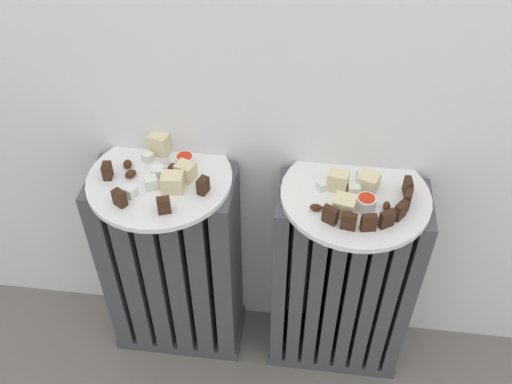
{
  "coord_description": "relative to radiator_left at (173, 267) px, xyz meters",
  "views": [
    {
      "loc": [
        0.11,
        -0.59,
        1.35
      ],
      "look_at": [
        0.0,
        0.28,
        0.55
      ],
      "focal_mm": 39.45,
      "sensor_mm": 36.0,
      "label": 1
    }
  ],
  "objects": [
    {
      "name": "radiator_left",
      "position": [
        0.0,
        0.0,
        0.0
      ],
      "size": [
        0.33,
        0.16,
        0.56
      ],
      "color": "#47474C",
      "rests_on": "ground_plane"
    },
    {
      "name": "radiator_right",
      "position": [
        0.41,
        0.0,
        0.0
      ],
      "size": [
        0.33,
        0.16,
        0.56
      ],
      "color": "#47474C",
      "rests_on": "ground_plane"
    },
    {
      "name": "plate_left",
      "position": [
        -0.0,
        0.0,
        0.29
      ],
      "size": [
        0.31,
        0.31,
        0.01
      ],
      "primitive_type": "cylinder",
      "color": "white",
      "rests_on": "radiator_left"
    },
    {
      "name": "plate_right",
      "position": [
        0.41,
        0.0,
        0.29
      ],
      "size": [
        0.31,
        0.31,
        0.01
      ],
      "primitive_type": "cylinder",
      "color": "white",
      "rests_on": "radiator_right"
    },
    {
      "name": "dark_cake_slice_left_0",
      "position": [
        -0.11,
        -0.01,
        0.31
      ],
      "size": [
        0.02,
        0.03,
        0.04
      ],
      "primitive_type": "cube",
      "rotation": [
        0.0,
        0.0,
        -1.44
      ],
      "color": "#382114",
      "rests_on": "plate_left"
    },
    {
      "name": "dark_cake_slice_left_1",
      "position": [
        -0.06,
        -0.09,
        0.31
      ],
      "size": [
        0.03,
        0.03,
        0.04
      ],
      "primitive_type": "cube",
      "rotation": [
        0.0,
        0.0,
        -0.55
      ],
      "color": "#382114",
      "rests_on": "plate_left"
    },
    {
      "name": "dark_cake_slice_left_2",
      "position": [
        0.04,
        -0.1,
        0.31
      ],
      "size": [
        0.03,
        0.03,
        0.04
      ],
      "primitive_type": "cube",
      "rotation": [
        0.0,
        0.0,
        0.35
      ],
      "color": "#382114",
      "rests_on": "plate_left"
    },
    {
      "name": "dark_cake_slice_left_3",
      "position": [
        0.1,
        -0.04,
        0.31
      ],
      "size": [
        0.03,
        0.03,
        0.04
      ],
      "primitive_type": "cube",
      "rotation": [
        0.0,
        0.0,
        1.24
      ],
      "color": "#382114",
      "rests_on": "plate_left"
    },
    {
      "name": "marble_cake_slice_left_0",
      "position": [
        -0.02,
        0.08,
        0.32
      ],
      "size": [
        0.05,
        0.04,
        0.05
      ],
      "primitive_type": "cube",
      "rotation": [
        0.0,
        0.0,
        -0.25
      ],
      "color": "beige",
      "rests_on": "plate_left"
    },
    {
      "name": "marble_cake_slice_left_1",
      "position": [
        0.06,
        0.0,
        0.31
      ],
      "size": [
        0.05,
        0.04,
        0.04
      ],
      "primitive_type": "cube",
      "rotation": [
        0.0,
        0.0,
        -0.33
      ],
      "color": "beige",
      "rests_on": "plate_left"
    },
    {
      "name": "marble_cake_slice_left_2",
      "position": [
        0.04,
        -0.03,
        0.32
      ],
      "size": [
        0.05,
        0.04,
        0.04
      ],
      "primitive_type": "cube",
      "rotation": [
        0.0,
        0.0,
        0.07
      ],
      "color": "beige",
      "rests_on": "plate_left"
    },
    {
      "name": "turkish_delight_left_0",
      "position": [
        -0.01,
        -0.03,
        0.31
      ],
      "size": [
        0.03,
        0.03,
        0.03
      ],
      "primitive_type": "cube",
      "rotation": [
        0.0,
        0.0,
        0.47
      ],
      "color": "white",
      "rests_on": "plate_left"
    },
    {
      "name": "turkish_delight_left_1",
      "position": [
        -0.04,
        0.05,
        0.31
      ],
      "size": [
        0.03,
        0.03,
        0.02
      ],
      "primitive_type": "cube",
      "rotation": [
        0.0,
        0.0,
        1.09
      ],
      "color": "white",
      "rests_on": "plate_left"
    },
    {
      "name": "turkish_delight_left_2",
      "position": [
        -0.0,
        -0.0,
        0.31
      ],
      "size": [
        0.03,
        0.03,
        0.03
      ],
      "primitive_type": "cube",
      "rotation": [
        0.0,
        0.0,
        0.17
      ],
      "color": "white",
      "rests_on": "plate_left"
    },
    {
      "name": "turkish_delight_left_3",
      "position": [
        -0.04,
        -0.06,
        0.31
      ],
      "size": [
        0.03,
        0.03,
        0.02
      ],
      "primitive_type": "cube",
      "rotation": [
        0.0,
        0.0,
        1.11
      ],
      "color": "white",
      "rests_on": "plate_left"
    },
    {
      "name": "medjool_date_left_0",
      "position": [
        0.02,
        0.03,
        0.3
      ],
      "size": [
        0.03,
        0.03,
        0.02
      ],
      "primitive_type": "ellipsoid",
      "rotation": [
        0.0,
        0.0,
        1.01
      ],
      "color": "#3D1E0F",
      "rests_on": "plate_left"
    },
    {
      "name": "medjool_date_left_1",
      "position": [
        -0.06,
        -0.01,
        0.3
      ],
      "size": [
        0.03,
        0.03,
        0.02
      ],
      "primitive_type": "ellipsoid",
      "rotation": [
        0.0,
        0.0,
        0.92
      ],
      "color": "#3D1E0F",
      "rests_on": "plate_left"
    },
    {
      "name": "medjool_date_left_2",
      "position": [
        -0.08,
        0.02,
        0.3
      ],
      "size": [
        0.02,
        0.03,
        0.02
      ],
      "primitive_type": "ellipsoid",
      "rotation": [
        0.0,
        0.0,
        1.79
      ],
      "color": "#3D1E0F",
      "rests_on": "plate_left"
    },
    {
      "name": "jam_bowl_left",
      "position": [
        0.05,
        0.04,
        0.31
      ],
      "size": [
        0.04,
        0.04,
        0.03
      ],
      "color": "white",
      "rests_on": "plate_left"
    },
    {
      "name": "dark_cake_slice_right_0",
      "position": [
        0.36,
        -0.09,
        0.31
      ],
      "size": [
        0.03,
        0.03,
        0.04
      ],
      "primitive_type": "cube",
      "rotation": [
        0.0,
        0.0,
        -0.52
      ],
      "color": "#382114",
      "rests_on": "plate_right"
    },
    {
      "name": "dark_cake_slice_right_1",
      "position": [
        0.4,
        -0.1,
        0.31
      ],
      "size": [
        0.03,
        0.02,
        0.04
      ],
      "primitive_type": "cube",
      "rotation": [
        0.0,
        0.0,
        -0.16
      ],
      "color": "#382114",
      "rests_on": "plate_right"
    },
    {
      "name": "dark_cake_slice_right_2",
      "position": [
        0.44,
        -0.1,
        0.31
      ],
      "size": [
        0.03,
        0.02,
        0.04
      ],
      "primitive_type": "cube",
      "rotation": [
        0.0,
        0.0,
        0.21
      ],
      "color": "#382114",
      "rests_on": "plate_right"
    },
    {
      "name": "dark_cake_slice_right_3",
      "position": [
        0.47,
        -0.09,
        0.31
      ],
      "size": [
        0.03,
        0.03,
        0.04
      ],
      "primitive_type": "cube",
      "rotation": [
        0.0,
        0.0,
        0.58
      ],
      "color": "#382114",
      "rests_on": "plate_right"
    },
    {
      "name": "dark_cake_slice_right_4",
      "position": [
        0.5,
        -0.06,
        0.31
      ],
      "size": [
        0.03,
        0.03,
        0.04
      ],
      "primitive_type": "cube",
      "rotation": [
        0.0,
        0.0,
        0.95
      ],
      "color": "#382114",
      "rests_on": "plate_right"
    },
    {
      "name": "dark_cake_slice_right_5",
      "position": [
        0.51,
        -0.03,
        0.31
      ],
      "size": [
        0.02,
        0.03,
        0.04
      ],
      "primitive_type": "cube",
      "rotation": [
        0.0,
        0.0,
        1.31
      ],
      "color": "#382114",
      "rests_on": "plate_right"
    },
    {
      "name": "dark_cake_slice_right_6",
      "position": [
        0.52,
        0.01,
        0.31
      ],
      "size": [
        0.02,
        0.03,
        0.04
      ],
      "primitive_type": "cube",
      "rotation": [
        0.0,
        0.0,
        1.68
      ],
      "color": "#382114",
      "rests_on": "plate_right"
    },
    {
      "name": "marble_cake_slice_right_0",
      "position": [
        0.37,
        0.01,
        0.32
      ],
      "size": [
        0.05,
        0.04,
        0.04
      ],
      "primitive_type": "cube",
      "rotation": [
        0.0,
        0.0,
        -0.21
      ],
      "color": "beige",
      "rests_on": "plate_right"
    },
    {
      "name": "marble_cake_slice_right_1",
      "position": [
        0.39,
        -0.06,
        0.32
      ],
      "size": [
        0.05,
        0.05,
        0.04
      ],
      "primitive_type": "cube",
      "rotation": [
        0.0,
        0.0,
        -0.2
      ],
      "color": "beige",
      "rests_on": "plate_right"
    },
    {
      "name": "marble_cake_slice_right_2",
      "position": [
        0.44,
        0.02,
        0.31
      ],
      "size": [
        0.05,
        0.05,
        0.04
      ],
      "primitive_type": "cube",
      "rotation": [
        0.0,
        0.0,
        -0.4
      ],
      "color": "beige",
      "rests_on": "plate_right"
    },
    {
      "name": "turkish_delight_right_0",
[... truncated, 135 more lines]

